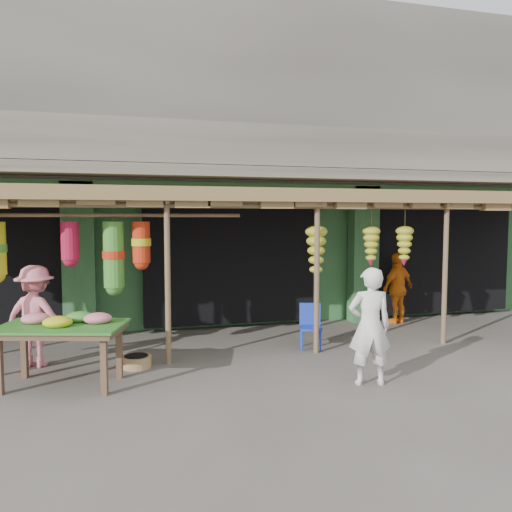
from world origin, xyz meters
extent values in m
plane|color=#514C47|center=(0.00, 0.00, 0.00)|extent=(80.00, 80.00, 0.00)
cube|color=gray|center=(0.00, 5.00, 5.00)|extent=(16.00, 6.00, 4.00)
cube|color=#2D6033|center=(0.00, 5.15, 1.50)|extent=(16.00, 5.70, 3.00)
cube|color=gray|center=(0.00, 1.65, 3.20)|extent=(16.00, 0.90, 0.22)
cube|color=gray|center=(0.00, 1.25, 3.70)|extent=(16.00, 0.10, 0.80)
cube|color=#2D6033|center=(0.00, 2.05, 2.85)|extent=(16.00, 0.35, 0.35)
cube|color=black|center=(0.00, 3.00, 1.35)|extent=(3.60, 2.00, 2.50)
cube|color=black|center=(5.00, 3.00, 1.35)|extent=(3.60, 2.00, 2.50)
cube|color=#2D6033|center=(-3.00, 2.05, 1.50)|extent=(0.60, 0.35, 3.00)
cube|color=#2D6033|center=(3.00, 2.05, 1.50)|extent=(0.60, 0.35, 3.00)
cylinder|color=brown|center=(-1.50, -0.20, 1.30)|extent=(0.09, 0.09, 2.60)
cylinder|color=brown|center=(1.00, -0.20, 1.30)|extent=(0.09, 0.09, 2.60)
cylinder|color=brown|center=(3.50, -0.20, 1.30)|extent=(0.09, 0.09, 2.60)
cylinder|color=brown|center=(-0.25, -0.20, 2.50)|extent=(12.90, 0.08, 0.08)
cylinder|color=brown|center=(-3.00, 0.20, 2.35)|extent=(5.50, 0.06, 0.06)
cube|color=brown|center=(0.00, 0.90, 2.68)|extent=(14.00, 2.70, 0.22)
cube|color=brown|center=(-2.43, -1.41, 0.37)|extent=(0.10, 0.10, 0.73)
cube|color=brown|center=(-3.57, -0.38, 0.37)|extent=(0.10, 0.10, 0.73)
cube|color=brown|center=(-2.25, -0.75, 0.37)|extent=(0.10, 0.10, 0.73)
cube|color=brown|center=(-3.00, -0.89, 0.78)|extent=(1.79, 1.31, 0.07)
cube|color=#26661E|center=(-3.00, -0.89, 0.84)|extent=(1.86, 1.38, 0.03)
ellipsoid|color=pink|center=(-3.36, -0.68, 0.92)|extent=(0.38, 0.32, 0.16)
ellipsoid|color=#CECF1B|center=(-3.03, -1.01, 0.92)|extent=(0.38, 0.32, 0.16)
ellipsoid|color=pink|center=(-2.52, -0.89, 0.92)|extent=(0.38, 0.32, 0.16)
ellipsoid|color=#479531|center=(-2.77, -0.72, 0.92)|extent=(0.38, 0.32, 0.16)
cylinder|color=#1C36B9|center=(0.80, -0.04, 0.18)|extent=(0.03, 0.03, 0.36)
cylinder|color=#1C36B9|center=(1.11, -0.13, 0.18)|extent=(0.03, 0.03, 0.36)
cylinder|color=#1C36B9|center=(0.89, 0.27, 0.18)|extent=(0.03, 0.03, 0.36)
cylinder|color=#1C36B9|center=(1.20, 0.18, 0.18)|extent=(0.03, 0.03, 0.36)
cube|color=#1C36B9|center=(1.00, 0.07, 0.37)|extent=(0.47, 0.47, 0.04)
cube|color=#1C36B9|center=(1.05, 0.24, 0.59)|extent=(0.37, 0.14, 0.40)
cylinder|color=olive|center=(-2.00, -0.26, 0.09)|extent=(0.58, 0.58, 0.18)
imported|color=silver|center=(1.11, -1.89, 0.82)|extent=(0.66, 0.50, 1.63)
imported|color=orange|center=(3.61, 1.60, 0.78)|extent=(0.99, 0.69, 1.56)
imported|color=pink|center=(-3.50, 0.20, 0.79)|extent=(1.17, 0.94, 1.58)
camera|label=1|loc=(-2.14, -8.05, 2.31)|focal=35.00mm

